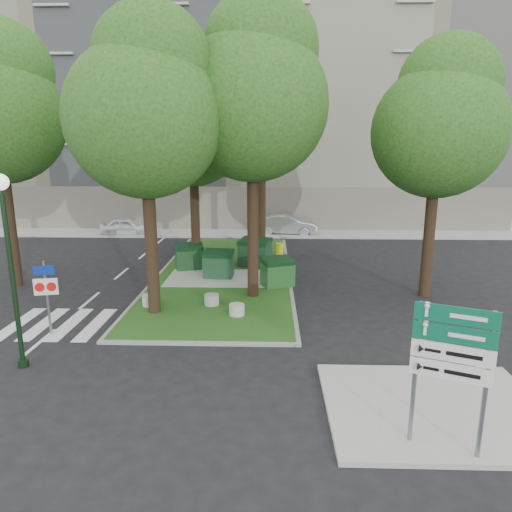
{
  "coord_description": "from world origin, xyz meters",
  "views": [
    {
      "loc": [
        2.67,
        -13.04,
        5.9
      ],
      "look_at": [
        2.15,
        3.45,
        2.0
      ],
      "focal_mm": 32.0,
      "sensor_mm": 36.0,
      "label": 1
    }
  ],
  "objects_px": {
    "bollard_mid": "(212,300)",
    "litter_bin": "(280,250)",
    "dumpster_d": "(277,272)",
    "tree_median_mid": "(194,125)",
    "tree_median_far": "(264,101)",
    "car_white": "(128,227)",
    "tree_median_near_right": "(255,90)",
    "dumpster_a": "(189,257)",
    "dumpster_b": "(218,264)",
    "tree_median_near_left": "(147,104)",
    "tree_street_right": "(441,119)",
    "bollard_right": "(237,310)",
    "car_silver": "(287,225)",
    "street_lamp": "(9,250)",
    "directional_sign": "(452,356)",
    "bollard_left": "(150,300)",
    "dumpster_c": "(255,253)",
    "traffic_sign_pole": "(46,288)"
  },
  "relations": [
    {
      "from": "tree_street_right",
      "to": "car_silver",
      "type": "relative_size",
      "value": 2.35
    },
    {
      "from": "tree_median_near_right",
      "to": "litter_bin",
      "type": "xyz_separation_m",
      "value": [
        1.11,
        6.81,
        -7.49
      ]
    },
    {
      "from": "street_lamp",
      "to": "traffic_sign_pole",
      "type": "distance_m",
      "value": 2.87
    },
    {
      "from": "tree_median_near_right",
      "to": "tree_street_right",
      "type": "bearing_deg",
      "value": 4.09
    },
    {
      "from": "tree_median_far",
      "to": "dumpster_c",
      "type": "xyz_separation_m",
      "value": [
        -0.37,
        -2.81,
        -7.52
      ]
    },
    {
      "from": "bollard_right",
      "to": "car_silver",
      "type": "relative_size",
      "value": 0.13
    },
    {
      "from": "directional_sign",
      "to": "bollard_left",
      "type": "bearing_deg",
      "value": 157.53
    },
    {
      "from": "bollard_right",
      "to": "tree_median_near_left",
      "type": "bearing_deg",
      "value": 174.17
    },
    {
      "from": "litter_bin",
      "to": "street_lamp",
      "type": "relative_size",
      "value": 0.14
    },
    {
      "from": "bollard_right",
      "to": "litter_bin",
      "type": "xyz_separation_m",
      "value": [
        1.69,
        9.11,
        0.17
      ]
    },
    {
      "from": "tree_median_far",
      "to": "directional_sign",
      "type": "xyz_separation_m",
      "value": [
        3.83,
        -17.06,
        -6.24
      ]
    },
    {
      "from": "car_silver",
      "to": "street_lamp",
      "type": "bearing_deg",
      "value": 162.93
    },
    {
      "from": "street_lamp",
      "to": "car_white",
      "type": "relative_size",
      "value": 1.47
    },
    {
      "from": "street_lamp",
      "to": "tree_median_far",
      "type": "bearing_deg",
      "value": 64.81
    },
    {
      "from": "dumpster_d",
      "to": "tree_median_mid",
      "type": "bearing_deg",
      "value": 117.74
    },
    {
      "from": "tree_median_far",
      "to": "dumpster_c",
      "type": "distance_m",
      "value": 8.03
    },
    {
      "from": "bollard_left",
      "to": "dumpster_a",
      "type": "bearing_deg",
      "value": 84.16
    },
    {
      "from": "dumpster_c",
      "to": "tree_median_near_right",
      "type": "bearing_deg",
      "value": -68.25
    },
    {
      "from": "tree_median_near_right",
      "to": "street_lamp",
      "type": "bearing_deg",
      "value": -135.23
    },
    {
      "from": "tree_median_mid",
      "to": "traffic_sign_pole",
      "type": "bearing_deg",
      "value": -112.76
    },
    {
      "from": "tree_median_near_left",
      "to": "dumpster_b",
      "type": "distance_m",
      "value": 8.22
    },
    {
      "from": "tree_median_far",
      "to": "car_white",
      "type": "height_order",
      "value": "tree_median_far"
    },
    {
      "from": "car_silver",
      "to": "tree_median_near_right",
      "type": "bearing_deg",
      "value": 177.43
    },
    {
      "from": "tree_street_right",
      "to": "traffic_sign_pole",
      "type": "relative_size",
      "value": 4.1
    },
    {
      "from": "bollard_right",
      "to": "street_lamp",
      "type": "height_order",
      "value": "street_lamp"
    },
    {
      "from": "bollard_mid",
      "to": "litter_bin",
      "type": "height_order",
      "value": "litter_bin"
    },
    {
      "from": "bollard_right",
      "to": "car_white",
      "type": "height_order",
      "value": "car_white"
    },
    {
      "from": "tree_median_far",
      "to": "bollard_left",
      "type": "relative_size",
      "value": 20.5
    },
    {
      "from": "tree_median_near_left",
      "to": "dumpster_d",
      "type": "height_order",
      "value": "tree_median_near_left"
    },
    {
      "from": "bollard_left",
      "to": "tree_median_near_right",
      "type": "bearing_deg",
      "value": 19.35
    },
    {
      "from": "dumpster_d",
      "to": "bollard_right",
      "type": "xyz_separation_m",
      "value": [
        -1.49,
        -3.63,
        -0.4
      ]
    },
    {
      "from": "tree_median_near_right",
      "to": "car_silver",
      "type": "relative_size",
      "value": 2.68
    },
    {
      "from": "dumpster_c",
      "to": "traffic_sign_pole",
      "type": "height_order",
      "value": "traffic_sign_pole"
    },
    {
      "from": "street_lamp",
      "to": "bollard_left",
      "type": "bearing_deg",
      "value": 64.33
    },
    {
      "from": "dumpster_d",
      "to": "litter_bin",
      "type": "height_order",
      "value": "dumpster_d"
    },
    {
      "from": "tree_street_right",
      "to": "directional_sign",
      "type": "distance_m",
      "value": 11.58
    },
    {
      "from": "tree_street_right",
      "to": "dumpster_c",
      "type": "bearing_deg",
      "value": 149.69
    },
    {
      "from": "directional_sign",
      "to": "car_white",
      "type": "distance_m",
      "value": 26.42
    },
    {
      "from": "tree_street_right",
      "to": "bollard_mid",
      "type": "xyz_separation_m",
      "value": [
        -8.62,
        -1.73,
        -6.66
      ]
    },
    {
      "from": "street_lamp",
      "to": "car_silver",
      "type": "relative_size",
      "value": 1.23
    },
    {
      "from": "tree_median_near_right",
      "to": "dumpster_a",
      "type": "bearing_deg",
      "value": 129.9
    },
    {
      "from": "tree_median_near_left",
      "to": "traffic_sign_pole",
      "type": "xyz_separation_m",
      "value": [
        -3.04,
        -1.93,
        -5.74
      ]
    },
    {
      "from": "tree_median_near_left",
      "to": "tree_median_near_right",
      "type": "distance_m",
      "value": 4.09
    },
    {
      "from": "tree_median_near_left",
      "to": "car_white",
      "type": "distance_m",
      "value": 17.61
    },
    {
      "from": "bollard_left",
      "to": "bollard_right",
      "type": "bearing_deg",
      "value": -15.35
    },
    {
      "from": "dumpster_b",
      "to": "tree_median_near_left",
      "type": "bearing_deg",
      "value": -105.13
    },
    {
      "from": "tree_street_right",
      "to": "traffic_sign_pole",
      "type": "bearing_deg",
      "value": -161.88
    },
    {
      "from": "bollard_mid",
      "to": "traffic_sign_pole",
      "type": "bearing_deg",
      "value": -151.27
    },
    {
      "from": "dumpster_d",
      "to": "litter_bin",
      "type": "xyz_separation_m",
      "value": [
        0.2,
        5.48,
        -0.23
      ]
    },
    {
      "from": "dumpster_a",
      "to": "dumpster_c",
      "type": "bearing_deg",
      "value": -4.99
    }
  ]
}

